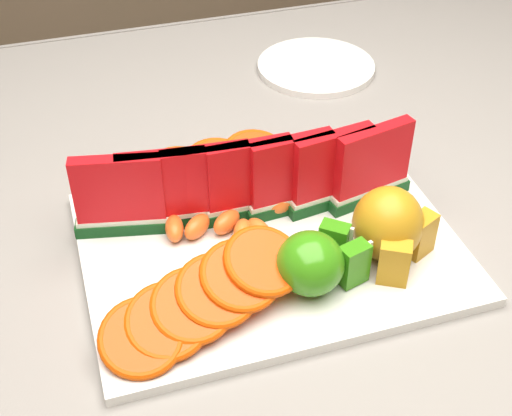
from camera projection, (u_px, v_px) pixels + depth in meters
The scene contains 10 objects.
table at pixel (181, 285), 0.88m from camera, with size 1.40×0.90×0.75m.
tablecloth at pixel (177, 248), 0.84m from camera, with size 1.53×1.03×0.20m.
platter at pixel (270, 247), 0.78m from camera, with size 0.40×0.30×0.01m.
apple_cluster at pixel (316, 262), 0.70m from camera, with size 0.10×0.09×0.06m.
pear_cluster at pixel (390, 227), 0.74m from camera, with size 0.10×0.10×0.08m.
side_plate at pixel (316, 67), 1.09m from camera, with size 0.18×0.18×0.01m.
watermelon_row at pixel (249, 182), 0.78m from camera, with size 0.39×0.07×0.10m.
orange_fan_front at pixel (205, 298), 0.67m from camera, with size 0.23×0.14×0.06m.
orange_fan_back at pixel (199, 170), 0.84m from camera, with size 0.24×0.11×0.04m.
tangerine_segments at pixel (230, 224), 0.78m from camera, with size 0.15×0.07×0.02m.
Camera 1 is at (-0.10, -0.62, 1.29)m, focal length 50.00 mm.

